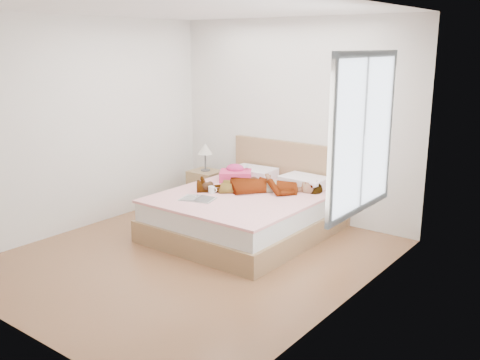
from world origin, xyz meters
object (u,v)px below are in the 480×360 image
(towel, at_px, (235,174))
(coffee_mug, at_px, (212,190))
(phone, at_px, (247,166))
(nightstand, at_px, (206,186))
(woman, at_px, (260,182))
(bed, at_px, (249,210))
(plush_toy, at_px, (207,186))
(magazine, at_px, (198,199))

(towel, distance_m, coffee_mug, 0.69)
(phone, xyz_separation_m, towel, (-0.06, -0.18, -0.09))
(phone, relative_size, coffee_mug, 0.78)
(nightstand, bearing_deg, phone, 1.96)
(woman, height_order, nightstand, nightstand)
(woman, height_order, bed, bed)
(towel, height_order, plush_toy, towel)
(woman, xyz_separation_m, bed, (-0.07, -0.13, -0.34))
(nightstand, bearing_deg, coffee_mug, -45.30)
(magazine, distance_m, coffee_mug, 0.31)
(woman, distance_m, bed, 0.37)
(nightstand, bearing_deg, bed, -23.84)
(woman, relative_size, magazine, 3.48)
(magazine, bearing_deg, plush_toy, 113.70)
(woman, relative_size, plush_toy, 7.42)
(towel, height_order, nightstand, nightstand)
(phone, xyz_separation_m, magazine, (0.14, -1.15, -0.17))
(phone, bearing_deg, towel, -140.58)
(magazine, distance_m, plush_toy, 0.39)
(bed, height_order, plush_toy, bed)
(phone, height_order, nightstand, nightstand)
(bed, relative_size, nightstand, 2.28)
(bed, bearing_deg, woman, 61.34)
(bed, relative_size, coffee_mug, 17.74)
(phone, bearing_deg, magazine, -115.49)
(plush_toy, height_order, nightstand, nightstand)
(bed, distance_m, plush_toy, 0.59)
(plush_toy, bearing_deg, towel, 93.82)
(bed, xyz_separation_m, towel, (-0.49, 0.35, 0.32))
(phone, bearing_deg, woman, -71.08)
(magazine, relative_size, plush_toy, 2.13)
(magazine, xyz_separation_m, plush_toy, (-0.16, 0.36, 0.05))
(bed, xyz_separation_m, magazine, (-0.29, -0.62, 0.24))
(phone, distance_m, nightstand, 0.81)
(magazine, bearing_deg, nightstand, 127.29)
(towel, relative_size, nightstand, 0.57)
(woman, distance_m, coffee_mug, 0.60)
(woman, xyz_separation_m, phone, (-0.50, 0.40, 0.07))
(woman, height_order, plush_toy, woman)
(bed, distance_m, magazine, 0.72)
(phone, distance_m, towel, 0.21)
(woman, relative_size, nightstand, 1.69)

